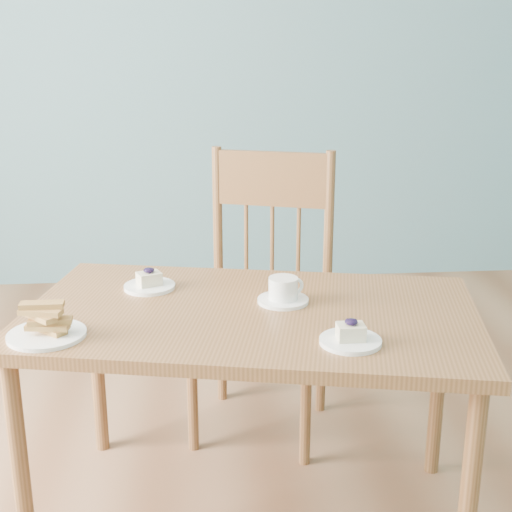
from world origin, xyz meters
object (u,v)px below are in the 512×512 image
dining_chair (263,293)px  coffee_cup (284,292)px  cheesecake_plate_far (149,283)px  biscotti_plate (46,326)px  dining_table (251,332)px  cheesecake_plate_near (351,337)px

dining_chair → coffee_cup: size_ratio=6.91×
cheesecake_plate_far → dining_chair: bearing=41.8°
dining_chair → cheesecake_plate_far: bearing=-120.1°
cheesecake_plate_far → biscotti_plate: (-0.24, -0.35, 0.01)m
dining_table → cheesecake_plate_near: cheesecake_plate_near is taller
cheesecake_plate_far → dining_table: bearing=-35.2°
cheesecake_plate_near → coffee_cup: size_ratio=1.05×
dining_table → biscotti_plate: (-0.54, -0.14, 0.10)m
cheesecake_plate_far → biscotti_plate: bearing=-125.0°
biscotti_plate → dining_table: bearing=14.4°
cheesecake_plate_near → biscotti_plate: biscotti_plate is taller
coffee_cup → biscotti_plate: biscotti_plate is taller
dining_table → cheesecake_plate_near: bearing=-35.1°
cheesecake_plate_near → coffee_cup: bearing=113.4°
cheesecake_plate_near → coffee_cup: (-0.13, 0.30, 0.01)m
dining_chair → cheesecake_plate_near: bearing=-61.8°
cheesecake_plate_far → coffee_cup: size_ratio=1.05×
dining_table → biscotti_plate: 0.56m
dining_table → coffee_cup: (0.10, 0.06, 0.10)m
dining_chair → cheesecake_plate_far: size_ratio=6.58×
dining_chair → coffee_cup: (0.01, -0.49, 0.18)m
cheesecake_plate_far → coffee_cup: coffee_cup is taller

